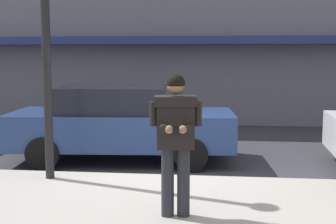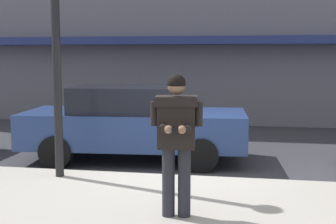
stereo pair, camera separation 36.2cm
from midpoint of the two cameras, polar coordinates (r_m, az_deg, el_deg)
ground_plane at (r=8.28m, az=2.52°, el=-8.23°), size 80.00×80.00×0.00m
curb_paint_line at (r=8.26m, az=9.53°, el=-8.34°), size 28.00×0.12×0.01m
parked_sedan_mid at (r=9.62m, az=-3.23°, el=-1.28°), size 4.63×2.20×1.54m
man_texting_on_phone at (r=5.80m, az=2.82°, el=-2.19°), size 0.65×0.61×1.81m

